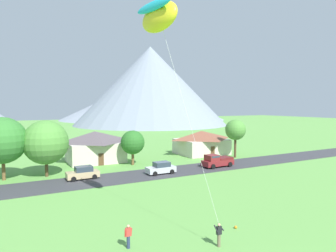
# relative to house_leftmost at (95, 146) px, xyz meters

# --- Properties ---
(road_strip) EXTENTS (160.00, 6.55, 0.08)m
(road_strip) POSITION_rel_house_leftmost_xyz_m (0.62, -13.25, -2.72)
(road_strip) COLOR #38383D
(road_strip) RESTS_ON ground
(mountain_far_east_ridge) EXTENTS (75.44, 75.44, 38.76)m
(mountain_far_east_ridge) POSITION_rel_house_leftmost_xyz_m (49.28, 84.49, 16.62)
(mountain_far_east_ridge) COLOR gray
(mountain_far_east_ridge) RESTS_ON ground
(mountain_far_west_ridge) EXTENTS (109.21, 109.21, 25.52)m
(mountain_far_west_ridge) POSITION_rel_house_leftmost_xyz_m (66.94, 135.66, 10.00)
(mountain_far_west_ridge) COLOR gray
(mountain_far_west_ridge) RESTS_ON ground
(house_leftmost) EXTENTS (9.84, 8.22, 5.33)m
(house_leftmost) POSITION_rel_house_leftmost_xyz_m (0.00, 0.00, 0.00)
(house_leftmost) COLOR beige
(house_leftmost) RESTS_ON ground
(house_left_center) EXTENTS (10.01, 8.27, 4.68)m
(house_left_center) POSITION_rel_house_leftmost_xyz_m (21.07, -1.87, -0.33)
(house_left_center) COLOR beige
(house_left_center) RESTS_ON ground
(tree_near_left) EXTENTS (3.86, 3.86, 7.18)m
(tree_near_left) POSITION_rel_house_leftmost_xyz_m (24.38, -8.28, 2.44)
(tree_near_left) COLOR #4C3823
(tree_near_left) RESTS_ON ground
(tree_center) EXTENTS (6.14, 6.14, 8.35)m
(tree_center) POSITION_rel_house_leftmost_xyz_m (-13.90, -7.16, 2.51)
(tree_center) COLOR brown
(tree_center) RESTS_ON ground
(tree_right_of_center) EXTENTS (6.12, 6.12, 7.84)m
(tree_right_of_center) POSITION_rel_house_leftmost_xyz_m (-8.68, -7.61, 2.01)
(tree_right_of_center) COLOR #4C3823
(tree_right_of_center) RESTS_ON ground
(tree_near_right) EXTENTS (3.96, 3.96, 5.72)m
(tree_near_right) POSITION_rel_house_leftmost_xyz_m (4.81, -5.68, 0.97)
(tree_near_right) COLOR brown
(tree_near_right) RESTS_ON ground
(parked_car_silver_west_end) EXTENTS (4.22, 2.11, 1.68)m
(parked_car_silver_west_end) POSITION_rel_house_leftmost_xyz_m (5.97, -13.80, -1.89)
(parked_car_silver_west_end) COLOR #B7BCC1
(parked_car_silver_west_end) RESTS_ON road_strip
(parked_car_tan_mid_west) EXTENTS (4.23, 2.13, 1.68)m
(parked_car_tan_mid_west) POSITION_rel_house_leftmost_xyz_m (-4.58, -11.64, -1.89)
(parked_car_tan_mid_west) COLOR tan
(parked_car_tan_mid_west) RESTS_ON road_strip
(pickup_truck_maroon_west_side) EXTENTS (5.26, 2.45, 1.99)m
(pickup_truck_maroon_west_side) POSITION_rel_house_leftmost_xyz_m (15.91, -13.81, -1.70)
(pickup_truck_maroon_west_side) COLOR maroon
(pickup_truck_maroon_west_side) RESTS_ON road_strip
(kite_flyer_with_kite) EXTENTS (3.83, 7.22, 17.98)m
(kite_flyer_with_kite) POSITION_rel_house_leftmost_xyz_m (-2.50, -30.45, 13.84)
(kite_flyer_with_kite) COLOR #70604C
(kite_flyer_with_kite) RESTS_ON ground
(watcher_person) EXTENTS (0.56, 0.24, 1.68)m
(watcher_person) POSITION_rel_house_leftmost_xyz_m (-5.92, -32.51, -1.88)
(watcher_person) COLOR navy
(watcher_person) RESTS_ON ground
(soccer_ball) EXTENTS (0.24, 0.24, 0.24)m
(soccer_ball) POSITION_rel_house_leftmost_xyz_m (2.85, -33.46, -2.64)
(soccer_ball) COLOR orange
(soccer_ball) RESTS_ON ground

